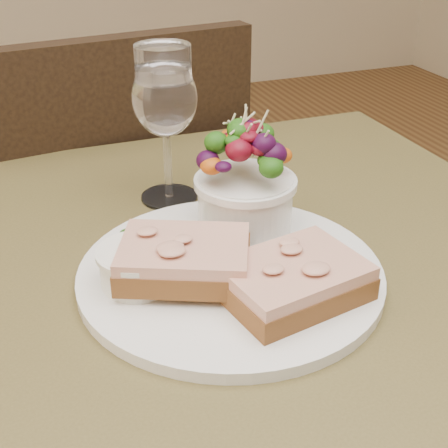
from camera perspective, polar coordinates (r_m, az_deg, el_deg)
name	(u,v)px	position (r m, az deg, el deg)	size (l,w,h in m)	color
cafe_table	(223,360)	(0.68, -0.08, -12.29)	(0.80, 0.80, 0.75)	#48411E
chair_far	(115,311)	(1.36, -9.91, -7.88)	(0.47, 0.47, 0.90)	black
dinner_plate	(230,273)	(0.62, 0.59, -4.53)	(0.30, 0.30, 0.01)	white
sandwich_front	(293,280)	(0.57, 6.30, -5.09)	(0.14, 0.12, 0.03)	#472813
sandwich_back	(184,259)	(0.59, -3.64, -3.17)	(0.15, 0.13, 0.03)	#472813
ramekin	(139,265)	(0.59, -7.82, -3.69)	(0.07, 0.07, 0.04)	white
salad_bowl	(245,179)	(0.66, 1.98, 4.09)	(0.10, 0.10, 0.13)	white
garnish	(140,237)	(0.66, -7.70, -1.14)	(0.05, 0.04, 0.02)	#123409
wine_glass	(165,102)	(0.73, -5.42, 11.00)	(0.08, 0.08, 0.18)	white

